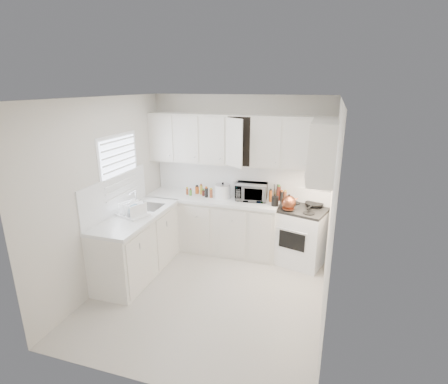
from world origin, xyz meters
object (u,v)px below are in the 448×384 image
at_px(stove, 300,228).
at_px(microwave, 251,190).
at_px(dish_rack, 132,208).
at_px(tea_kettle, 289,201).
at_px(rice_cooker, 223,190).
at_px(utensil_crock, 275,195).

relative_size(stove, microwave, 2.38).
xyz_separation_m(microwave, dish_rack, (-1.46, -1.20, -0.05)).
relative_size(tea_kettle, rice_cooker, 1.04).
relative_size(stove, tea_kettle, 4.35).
bearing_deg(microwave, tea_kettle, -25.33).
relative_size(tea_kettle, microwave, 0.55).
distance_m(tea_kettle, utensil_crock, 0.24).
bearing_deg(dish_rack, stove, 46.18).
height_order(microwave, dish_rack, microwave).
bearing_deg(tea_kettle, dish_rack, -178.71).
distance_m(tea_kettle, rice_cooker, 1.13).
bearing_deg(rice_cooker, tea_kettle, -27.16).
relative_size(tea_kettle, utensil_crock, 0.75).
bearing_deg(microwave, dish_rack, -145.32).
xyz_separation_m(stove, utensil_crock, (-0.40, -0.09, 0.54)).
distance_m(microwave, rice_cooker, 0.48).
xyz_separation_m(rice_cooker, dish_rack, (-0.98, -1.18, -0.02)).
height_order(stove, rice_cooker, rice_cooker).
relative_size(microwave, dish_rack, 1.18).
xyz_separation_m(stove, dish_rack, (-2.27, -1.13, 0.48)).
relative_size(rice_cooker, utensil_crock, 0.73).
bearing_deg(dish_rack, utensil_crock, 48.66).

